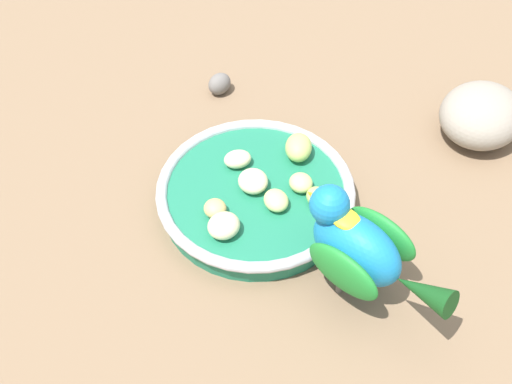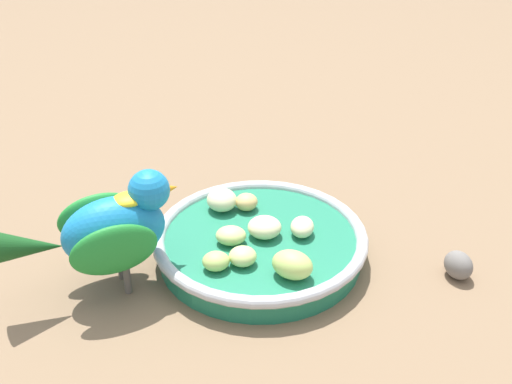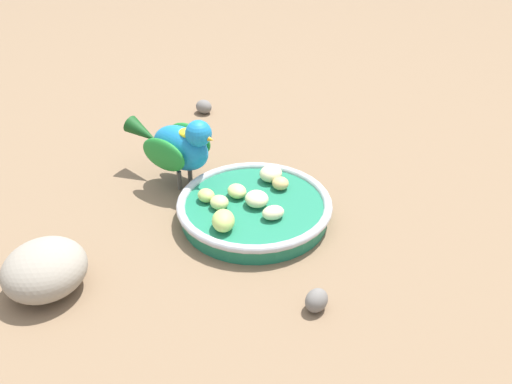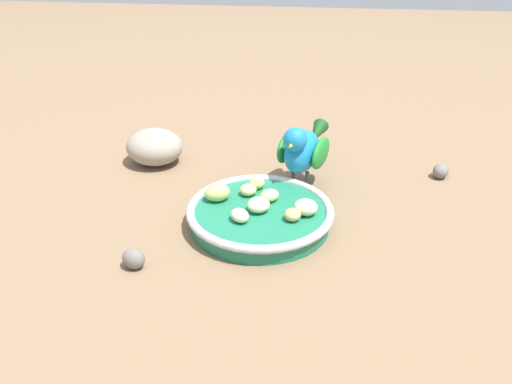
{
  "view_description": "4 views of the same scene",
  "coord_description": "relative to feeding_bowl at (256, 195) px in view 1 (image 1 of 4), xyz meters",
  "views": [
    {
      "loc": [
        0.45,
        0.19,
        0.59
      ],
      "look_at": [
        0.03,
        -0.02,
        0.05
      ],
      "focal_mm": 48.35,
      "sensor_mm": 36.0,
      "label": 1
    },
    {
      "loc": [
        -0.4,
        0.33,
        0.4
      ],
      "look_at": [
        0.02,
        -0.04,
        0.07
      ],
      "focal_mm": 46.12,
      "sensor_mm": 36.0,
      "label": 2
    },
    {
      "loc": [
        -0.69,
        -0.26,
        0.52
      ],
      "look_at": [
        -0.02,
        -0.04,
        0.06
      ],
      "focal_mm": 45.03,
      "sensor_mm": 36.0,
      "label": 3
    },
    {
      "loc": [
        0.09,
        -0.68,
        0.41
      ],
      "look_at": [
        0.0,
        -0.04,
        0.06
      ],
      "focal_mm": 36.25,
      "sensor_mm": 36.0,
      "label": 4
    }
  ],
  "objects": [
    {
      "name": "apple_piece_3",
      "position": [
        -0.0,
        -0.0,
        0.02
      ],
      "size": [
        0.05,
        0.05,
        0.02
      ],
      "primitive_type": "ellipsoid",
      "rotation": [
        0.0,
        0.0,
        3.92
      ],
      "color": "beige",
      "rests_on": "feeding_bowl"
    },
    {
      "name": "ground_plane",
      "position": [
        -0.01,
        0.03,
        -0.02
      ],
      "size": [
        4.0,
        4.0,
        0.0
      ],
      "primitive_type": "plane",
      "color": "#7A6047"
    },
    {
      "name": "apple_piece_4",
      "position": [
        0.05,
        -0.02,
        0.02
      ],
      "size": [
        0.03,
        0.03,
        0.02
      ],
      "primitive_type": "ellipsoid",
      "rotation": [
        0.0,
        0.0,
        4.35
      ],
      "color": "tan",
      "rests_on": "feeding_bowl"
    },
    {
      "name": "apple_piece_5",
      "position": [
        -0.07,
        0.02,
        0.02
      ],
      "size": [
        0.05,
        0.04,
        0.03
      ],
      "primitive_type": "ellipsoid",
      "rotation": [
        0.0,
        0.0,
        0.36
      ],
      "color": "#B2CC66",
      "rests_on": "feeding_bowl"
    },
    {
      "name": "apple_piece_0",
      "position": [
        -0.01,
        0.07,
        0.02
      ],
      "size": [
        0.03,
        0.03,
        0.02
      ],
      "primitive_type": "ellipsoid",
      "rotation": [
        0.0,
        0.0,
        4.08
      ],
      "color": "#B2CC66",
      "rests_on": "feeding_bowl"
    },
    {
      "name": "apple_piece_6",
      "position": [
        -0.02,
        0.04,
        0.02
      ],
      "size": [
        0.04,
        0.04,
        0.02
      ],
      "primitive_type": "ellipsoid",
      "rotation": [
        0.0,
        0.0,
        0.92
      ],
      "color": "#C6D17A",
      "rests_on": "feeding_bowl"
    },
    {
      "name": "feeding_bowl",
      "position": [
        0.0,
        0.0,
        0.0
      ],
      "size": [
        0.22,
        0.22,
        0.03
      ],
      "color": "#1E7251",
      "rests_on": "ground_plane"
    },
    {
      "name": "rock_large",
      "position": [
        -0.22,
        0.19,
        0.01
      ],
      "size": [
        0.13,
        0.12,
        0.06
      ],
      "primitive_type": "ellipsoid",
      "rotation": [
        0.0,
        0.0,
        2.87
      ],
      "color": "gray",
      "rests_on": "ground_plane"
    },
    {
      "name": "apple_piece_1",
      "position": [
        0.07,
        -0.0,
        0.02
      ],
      "size": [
        0.04,
        0.04,
        0.02
      ],
      "primitive_type": "ellipsoid",
      "rotation": [
        0.0,
        0.0,
        2.75
      ],
      "color": "beige",
      "rests_on": "feeding_bowl"
    },
    {
      "name": "parrot",
      "position": [
        0.05,
        0.14,
        0.05
      ],
      "size": [
        0.1,
        0.17,
        0.12
      ],
      "rotation": [
        0.0,
        0.0,
        -1.86
      ],
      "color": "#59544C",
      "rests_on": "ground_plane"
    },
    {
      "name": "apple_piece_7",
      "position": [
        0.01,
        0.03,
        0.02
      ],
      "size": [
        0.04,
        0.04,
        0.02
      ],
      "primitive_type": "ellipsoid",
      "rotation": [
        0.0,
        0.0,
        3.98
      ],
      "color": "#C6D17A",
      "rests_on": "feeding_bowl"
    },
    {
      "name": "pebble_0",
      "position": [
        -0.15,
        -0.13,
        -0.0
      ],
      "size": [
        0.04,
        0.03,
        0.03
      ],
      "primitive_type": "ellipsoid",
      "rotation": [
        0.0,
        0.0,
        2.84
      ],
      "color": "slate",
      "rests_on": "ground_plane"
    },
    {
      "name": "apple_piece_2",
      "position": [
        -0.02,
        -0.03,
        0.02
      ],
      "size": [
        0.04,
        0.04,
        0.02
      ],
      "primitive_type": "ellipsoid",
      "rotation": [
        0.0,
        0.0,
        5.44
      ],
      "color": "beige",
      "rests_on": "feeding_bowl"
    }
  ]
}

